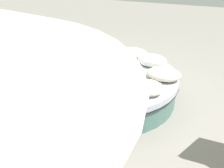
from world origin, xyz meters
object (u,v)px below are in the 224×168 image
object	(u,v)px
throw_pillow_0	(148,87)
throw_pillow_2	(152,61)
round_bed	(112,86)
throw_pillow_3	(133,53)
throw_pillow_1	(164,74)

from	to	relation	value
throw_pillow_0	throw_pillow_2	size ratio (longest dim) A/B	0.91
throw_pillow_2	round_bed	bearing A→B (deg)	-137.65
throw_pillow_2	throw_pillow_3	bearing A→B (deg)	146.68
round_bed	throw_pillow_0	bearing A→B (deg)	-31.93
throw_pillow_0	throw_pillow_3	size ratio (longest dim) A/B	0.82
throw_pillow_0	throw_pillow_1	world-z (taller)	throw_pillow_1
throw_pillow_1	throw_pillow_2	xyz separation A→B (m)	(-0.27, 0.43, 0.02)
throw_pillow_2	throw_pillow_3	distance (m)	0.49
throw_pillow_0	throw_pillow_1	size ratio (longest dim) A/B	0.85
throw_pillow_2	throw_pillow_1	bearing A→B (deg)	-58.36
throw_pillow_0	throw_pillow_3	world-z (taller)	throw_pillow_3
throw_pillow_1	throw_pillow_3	size ratio (longest dim) A/B	0.97
round_bed	throw_pillow_0	distance (m)	0.86
throw_pillow_0	throw_pillow_1	distance (m)	0.52
round_bed	throw_pillow_2	size ratio (longest dim) A/B	4.32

